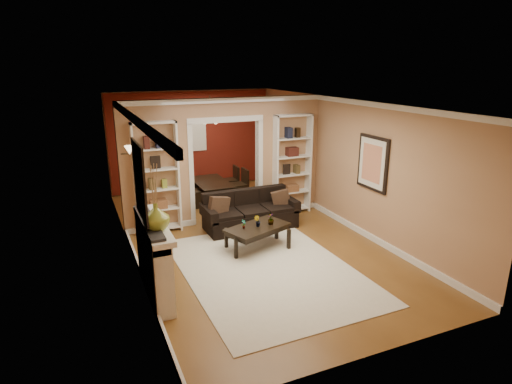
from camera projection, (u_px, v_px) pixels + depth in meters
name	position (u px, v px, depth m)	size (l,w,h in m)	color
floor	(247.00, 237.00, 8.68)	(8.00, 8.00, 0.00)	brown
ceiling	(246.00, 102.00, 7.91)	(8.00, 8.00, 0.00)	white
wall_back	(192.00, 140.00, 11.81)	(8.00, 8.00, 0.00)	tan
wall_front	(381.00, 253.00, 4.78)	(8.00, 8.00, 0.00)	tan
wall_left	(127.00, 185.00, 7.44)	(8.00, 8.00, 0.00)	tan
wall_right	(344.00, 163.00, 9.15)	(8.00, 8.00, 0.00)	tan
partition_wall	(226.00, 160.00, 9.35)	(4.50, 0.15, 2.70)	tan
red_back_panel	(192.00, 142.00, 11.79)	(4.44, 0.04, 2.64)	maroon
dining_window	(192.00, 133.00, 11.69)	(0.78, 0.03, 0.98)	#8CA5CC
area_rug	(267.00, 269.00, 7.31)	(2.73, 3.82, 0.01)	beige
sofa	(250.00, 211.00, 9.07)	(2.00, 0.87, 0.78)	black
pillow_left	(219.00, 206.00, 8.72)	(0.44, 0.13, 0.44)	#4F3422
pillow_right	(281.00, 199.00, 9.27)	(0.37, 0.11, 0.37)	#4F3422
coffee_table	(257.00, 237.00, 8.09)	(1.19, 0.64, 0.45)	black
plant_left	(244.00, 224.00, 7.90)	(0.09, 0.06, 0.17)	#336626
plant_center	(257.00, 221.00, 8.00)	(0.11, 0.09, 0.20)	#336626
plant_right	(271.00, 219.00, 8.10)	(0.12, 0.12, 0.22)	#336626
bookshelf_left	(157.00, 178.00, 8.67)	(0.90, 0.30, 2.30)	white
bookshelf_right	(292.00, 165.00, 9.85)	(0.90, 0.30, 2.30)	white
fireplace	(155.00, 259.00, 6.40)	(0.32, 1.70, 1.16)	white
vase	(156.00, 217.00, 5.89)	(0.37, 0.37, 0.39)	olive
mirror	(139.00, 181.00, 6.00)	(0.03, 0.95, 1.10)	silver
wall_sconce	(126.00, 152.00, 7.82)	(0.18, 0.18, 0.22)	#FFE0A5
framed_art	(372.00, 163.00, 8.20)	(0.04, 0.85, 1.05)	black
dining_table	(213.00, 191.00, 10.93)	(0.82, 1.46, 0.51)	black
dining_chair_nw	(195.00, 192.00, 10.42)	(0.38, 0.38, 0.78)	black
dining_chair_ne	(237.00, 185.00, 10.82)	(0.42, 0.42, 0.86)	black
dining_chair_sw	(188.00, 183.00, 10.92)	(0.46, 0.46, 0.92)	black
dining_chair_se	(229.00, 181.00, 11.36)	(0.39, 0.39, 0.80)	black
chandelier	(205.00, 122.00, 10.47)	(0.50, 0.50, 0.30)	#322416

